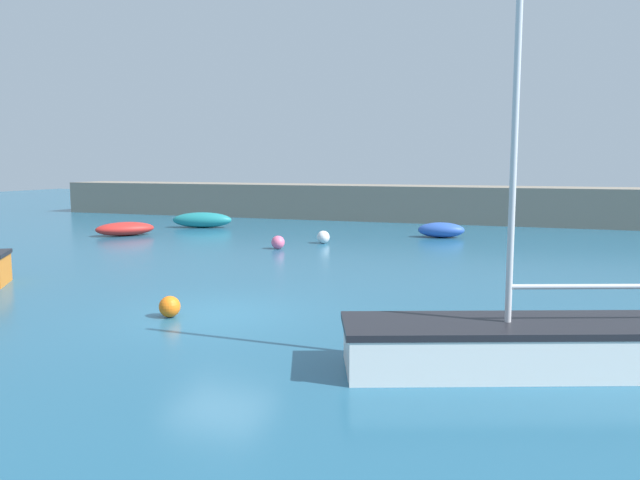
# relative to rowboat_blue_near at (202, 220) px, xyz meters

# --- Properties ---
(ground_plane) EXTENTS (120.00, 120.00, 0.20)m
(ground_plane) POSITION_rel_rowboat_blue_near_xyz_m (11.14, -18.05, -0.54)
(ground_plane) COLOR #235B7A
(harbor_breakwater) EXTENTS (52.90, 3.82, 2.25)m
(harbor_breakwater) POSITION_rel_rowboat_blue_near_xyz_m (11.14, 8.57, 0.69)
(harbor_breakwater) COLOR gray
(harbor_breakwater) RESTS_ON ground_plane
(rowboat_blue_near) EXTENTS (3.56, 2.15, 0.88)m
(rowboat_blue_near) POSITION_rel_rowboat_blue_near_xyz_m (0.00, 0.00, 0.00)
(rowboat_blue_near) COLOR teal
(rowboat_blue_near) RESTS_ON ground_plane
(sailboat_tall_mast) EXTENTS (6.39, 3.67, 6.77)m
(sailboat_tall_mast) POSITION_rel_rowboat_blue_near_xyz_m (17.98, -19.97, 0.04)
(sailboat_tall_mast) COLOR white
(sailboat_tall_mast) RESTS_ON ground_plane
(open_tender_yellow) EXTENTS (2.93, 3.04, 0.69)m
(open_tender_yellow) POSITION_rel_rowboat_blue_near_xyz_m (-1.62, -4.86, -0.09)
(open_tender_yellow) COLOR red
(open_tender_yellow) RESTS_ON ground_plane
(dinghy_near_pier) EXTENTS (2.45, 1.54, 0.75)m
(dinghy_near_pier) POSITION_rel_rowboat_blue_near_xyz_m (13.68, -0.17, -0.06)
(dinghy_near_pier) COLOR #2D56B7
(dinghy_near_pier) RESTS_ON ground_plane
(mooring_buoy_orange) EXTENTS (0.51, 0.51, 0.51)m
(mooring_buoy_orange) POSITION_rel_rowboat_blue_near_xyz_m (10.16, -18.70, -0.18)
(mooring_buoy_orange) COLOR orange
(mooring_buoy_orange) RESTS_ON ground_plane
(mooring_buoy_pink) EXTENTS (0.58, 0.58, 0.58)m
(mooring_buoy_pink) POSITION_rel_rowboat_blue_near_xyz_m (7.75, -6.80, -0.15)
(mooring_buoy_pink) COLOR #EA668C
(mooring_buoy_pink) RESTS_ON ground_plane
(mooring_buoy_white) EXTENTS (0.59, 0.59, 0.59)m
(mooring_buoy_white) POSITION_rel_rowboat_blue_near_xyz_m (8.95, -4.36, -0.15)
(mooring_buoy_white) COLOR white
(mooring_buoy_white) RESTS_ON ground_plane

